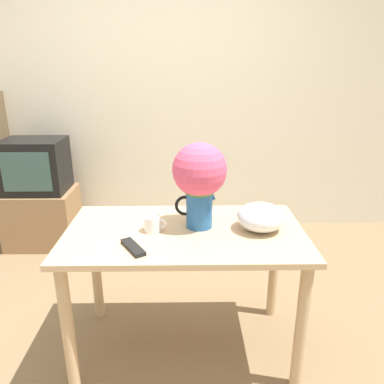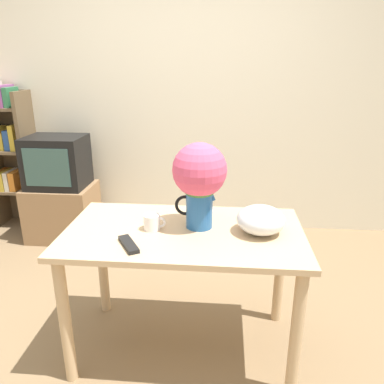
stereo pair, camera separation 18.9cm
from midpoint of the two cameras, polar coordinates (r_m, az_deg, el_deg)
ground_plane at (r=2.36m, az=-9.03°, el=-22.65°), size 12.00×12.00×0.00m
wall_back at (r=3.56m, az=-6.15°, el=14.77°), size 8.00×0.05×2.60m
table at (r=2.01m, az=-3.82°, el=-8.98°), size 1.24×0.70×0.74m
flower_vase at (r=1.90m, az=-1.69°, el=2.26°), size 0.28×0.28×0.45m
coffee_mug at (r=1.95m, az=-8.77°, el=-4.87°), size 0.12×0.08×0.08m
white_bowl at (r=1.95m, az=7.72°, el=-3.84°), size 0.25×0.25×0.14m
remote_control at (r=1.80m, az=-11.99°, el=-8.31°), size 0.14×0.18×0.02m
tv_stand at (r=3.66m, az=-23.19°, el=-3.55°), size 0.59×0.46×0.50m
tv_set at (r=3.51m, az=-24.21°, el=3.65°), size 0.51×0.41×0.45m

